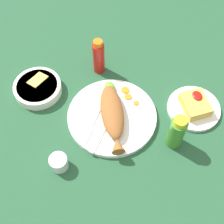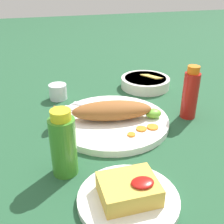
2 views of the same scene
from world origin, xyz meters
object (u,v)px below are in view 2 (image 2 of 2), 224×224
main_plate (112,121)px  fork_near (87,112)px  fork_far (98,107)px  guacamole_bowl (145,82)px  hot_sauce_bottle_green (63,144)px  hot_sauce_bottle_red (190,94)px  salt_cup (58,93)px  side_plate_fries (128,199)px  fried_fish (107,111)px

main_plate → fork_near: 0.08m
main_plate → fork_far: (-0.02, 0.08, 0.01)m
fork_near → guacamole_bowl: size_ratio=0.84×
main_plate → hot_sauce_bottle_green: hot_sauce_bottle_green is taller
hot_sauce_bottle_red → salt_cup: bearing=146.8°
hot_sauce_bottle_red → guacamole_bowl: bearing=98.2°
main_plate → fork_far: size_ratio=1.98×
fork_far → salt_cup: 0.17m
main_plate → hot_sauce_bottle_red: 0.23m
guacamole_bowl → side_plate_fries: bearing=-114.9°
hot_sauce_bottle_red → guacamole_bowl: (-0.03, 0.24, -0.05)m
main_plate → fork_near: size_ratio=2.14×
guacamole_bowl → fork_far: bearing=-144.6°
fork_near → hot_sauce_bottle_green: 0.24m
guacamole_bowl → main_plate: bearing=-129.7°
fork_far → guacamole_bowl: (0.21, 0.15, 0.00)m
guacamole_bowl → fried_fish: bearing=-131.8°
hot_sauce_bottle_green → guacamole_bowl: size_ratio=0.85×
salt_cup → hot_sauce_bottle_green: bearing=-93.8°
fork_near → hot_sauce_bottle_green: hot_sauce_bottle_green is taller
main_plate → salt_cup: size_ratio=5.39×
main_plate → guacamole_bowl: guacamole_bowl is taller
hot_sauce_bottle_red → hot_sauce_bottle_green: (-0.37, -0.15, -0.00)m
hot_sauce_bottle_green → salt_cup: 0.38m
guacamole_bowl → hot_sauce_bottle_green: bearing=-130.5°
main_plate → hot_sauce_bottle_green: (-0.15, -0.17, 0.06)m
fork_far → guacamole_bowl: 0.26m
fork_near → hot_sauce_bottle_green: bearing=110.7°
hot_sauce_bottle_red → side_plate_fries: 0.39m
main_plate → side_plate_fries: bearing=-99.9°
main_plate → fried_fish: fried_fish is taller
fried_fish → salt_cup: 0.24m
hot_sauce_bottle_red → fork_near: bearing=166.6°
fork_far → hot_sauce_bottle_red: hot_sauce_bottle_red is taller
fork_near → hot_sauce_bottle_green: (-0.09, -0.22, 0.05)m
fork_near → fork_far: 0.05m
fried_fish → hot_sauce_bottle_green: size_ratio=1.83×
side_plate_fries → guacamole_bowl: 0.57m
hot_sauce_bottle_green → side_plate_fries: bearing=-50.2°
main_plate → guacamole_bowl: (0.19, 0.23, 0.01)m
fried_fish → guacamole_bowl: bearing=57.0°
fried_fish → guacamole_bowl: 0.30m
fork_far → hot_sauce_bottle_red: bearing=-164.4°
fork_near → salt_cup: size_ratio=2.52×
fried_fish → side_plate_fries: bearing=-88.5°
hot_sauce_bottle_red → fork_far: bearing=159.3°
hot_sauce_bottle_green → guacamole_bowl: (0.34, 0.40, -0.05)m
fried_fish → hot_sauce_bottle_red: bearing=4.6°
hot_sauce_bottle_red → hot_sauce_bottle_green: 0.40m
fork_near → hot_sauce_bottle_red: (0.28, -0.07, 0.05)m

